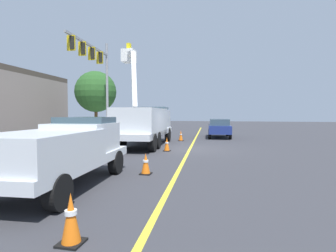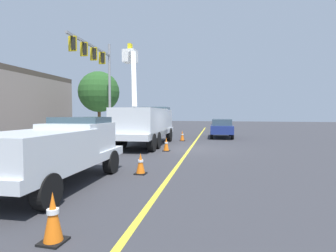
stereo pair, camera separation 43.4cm
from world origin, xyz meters
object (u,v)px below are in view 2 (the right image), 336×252
Objects in this scene: service_pickup_truck at (56,149)px; traffic_cone_leading at (53,218)px; traffic_cone_mid_rear at (166,144)px; traffic_cone_trailing at (182,136)px; utility_bucket_truck at (146,122)px; passing_minivan at (222,127)px; traffic_cone_mid_front at (141,164)px; traffic_signal_mast at (98,67)px.

service_pickup_truck is 3.80m from traffic_cone_leading.
traffic_cone_mid_rear is 0.95× the size of traffic_cone_trailing.
utility_bucket_truck is 9.57× the size of traffic_cone_leading.
traffic_cone_leading is at bearing -176.38° from traffic_cone_trailing.
passing_minivan is 15.60m from traffic_cone_mid_front.
traffic_cone_mid_front is (5.12, 0.31, -0.05)m from traffic_cone_leading.
utility_bucket_truck reaches higher than traffic_cone_leading.
service_pickup_truck is 6.84× the size of traffic_cone_trailing.
traffic_cone_mid_front is at bearing -174.55° from traffic_cone_mid_rear.
traffic_cone_trailing is 0.10× the size of traffic_signal_mast.
traffic_cone_mid_rear is at bearing -124.67° from traffic_signal_mast.
service_pickup_truck reaches higher than traffic_cone_mid_front.
service_pickup_truck is 18.00m from passing_minivan.
utility_bucket_truck reaches higher than passing_minivan.
utility_bucket_truck is 1.70× the size of passing_minivan.
utility_bucket_truck is at bearing 146.33° from passing_minivan.
utility_bucket_truck is 10.39m from service_pickup_truck.
traffic_cone_mid_front is 11.73m from traffic_cone_trailing.
traffic_cone_mid_rear is (5.83, 0.56, 0.01)m from traffic_cone_mid_front.
traffic_cone_mid_front is 0.91× the size of traffic_cone_trailing.
traffic_cone_trailing is 8.79m from traffic_signal_mast.
traffic_cone_mid_front is (-8.25, -2.63, -1.25)m from utility_bucket_truck.
traffic_cone_leading is at bearing 174.88° from passing_minivan.
utility_bucket_truck is 4.11m from traffic_cone_trailing.
traffic_cone_trailing is (3.45, -1.88, -1.21)m from utility_bucket_truck.
traffic_cone_mid_rear is 10.11m from traffic_signal_mast.
service_pickup_truck is 13.87m from traffic_cone_trailing.
traffic_cone_mid_rear is at bearing -9.61° from service_pickup_truck.
utility_bucket_truck is 3.42m from traffic_cone_mid_rear.
traffic_cone_mid_front is 0.09× the size of traffic_signal_mast.
traffic_signal_mast is at bearing 98.98° from traffic_cone_trailing.
traffic_cone_trailing is at bearing 3.62° from traffic_cone_leading.
traffic_cone_trailing is at bearing -81.02° from traffic_signal_mast.
traffic_cone_leading is (-20.56, 1.84, -0.54)m from passing_minivan.
utility_bucket_truck reaches higher than traffic_cone_mid_rear.
service_pickup_truck is at bearing 137.88° from traffic_cone_mid_front.
service_pickup_truck reaches higher than traffic_cone_mid_rear.
traffic_cone_mid_rear reaches higher than traffic_cone_mid_front.
traffic_signal_mast is (15.75, 7.82, 5.50)m from traffic_cone_leading.
traffic_signal_mast is at bearing 116.43° from passing_minivan.
traffic_cone_trailing reaches higher than traffic_cone_mid_rear.
traffic_signal_mast reaches higher than passing_minivan.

